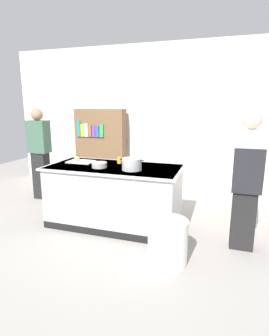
{
  "coord_description": "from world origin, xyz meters",
  "views": [
    {
      "loc": [
        1.5,
        -3.62,
        1.77
      ],
      "look_at": [
        0.25,
        0.2,
        0.85
      ],
      "focal_mm": 29.28,
      "sensor_mm": 36.0,
      "label": 1
    }
  ],
  "objects_px": {
    "mixing_bowl": "(99,165)",
    "person_chef": "(247,178)",
    "stock_pot": "(132,164)",
    "bookshelf": "(101,148)",
    "trash_bin": "(168,242)",
    "person_guest": "(40,152)",
    "juice_cup": "(119,160)",
    "onion": "(77,158)"
  },
  "relations": [
    {
      "from": "onion",
      "to": "juice_cup",
      "type": "relative_size",
      "value": 0.82
    },
    {
      "from": "trash_bin",
      "to": "person_guest",
      "type": "height_order",
      "value": "person_guest"
    },
    {
      "from": "mixing_bowl",
      "to": "person_chef",
      "type": "height_order",
      "value": "person_chef"
    },
    {
      "from": "stock_pot",
      "to": "trash_bin",
      "type": "distance_m",
      "value": 1.18
    },
    {
      "from": "mixing_bowl",
      "to": "juice_cup",
      "type": "bearing_deg",
      "value": 64.52
    },
    {
      "from": "person_guest",
      "to": "person_chef",
      "type": "bearing_deg",
      "value": 91.84
    },
    {
      "from": "trash_bin",
      "to": "bookshelf",
      "type": "height_order",
      "value": "bookshelf"
    },
    {
      "from": "trash_bin",
      "to": "juice_cup",
      "type": "bearing_deg",
      "value": 133.77
    },
    {
      "from": "juice_cup",
      "to": "bookshelf",
      "type": "xyz_separation_m",
      "value": [
        -1.05,
        1.58,
        -0.1
      ]
    },
    {
      "from": "stock_pot",
      "to": "person_guest",
      "type": "relative_size",
      "value": 0.2
    },
    {
      "from": "stock_pot",
      "to": "juice_cup",
      "type": "height_order",
      "value": "stock_pot"
    },
    {
      "from": "juice_cup",
      "to": "person_guest",
      "type": "bearing_deg",
      "value": 165.37
    },
    {
      "from": "stock_pot",
      "to": "bookshelf",
      "type": "relative_size",
      "value": 0.2
    },
    {
      "from": "trash_bin",
      "to": "bookshelf",
      "type": "bearing_deg",
      "value": 127.9
    },
    {
      "from": "onion",
      "to": "juice_cup",
      "type": "bearing_deg",
      "value": 10.0
    },
    {
      "from": "trash_bin",
      "to": "stock_pot",
      "type": "bearing_deg",
      "value": 134.41
    },
    {
      "from": "person_chef",
      "to": "person_guest",
      "type": "xyz_separation_m",
      "value": [
        -3.6,
        0.85,
        -0.0
      ]
    },
    {
      "from": "trash_bin",
      "to": "person_chef",
      "type": "bearing_deg",
      "value": 37.66
    },
    {
      "from": "trash_bin",
      "to": "person_chef",
      "type": "distance_m",
      "value": 1.23
    },
    {
      "from": "bookshelf",
      "to": "juice_cup",
      "type": "bearing_deg",
      "value": -56.46
    },
    {
      "from": "onion",
      "to": "mixing_bowl",
      "type": "distance_m",
      "value": 0.55
    },
    {
      "from": "mixing_bowl",
      "to": "trash_bin",
      "type": "distance_m",
      "value": 1.49
    },
    {
      "from": "onion",
      "to": "mixing_bowl",
      "type": "height_order",
      "value": "onion"
    },
    {
      "from": "mixing_bowl",
      "to": "trash_bin",
      "type": "xyz_separation_m",
      "value": [
        1.15,
        -0.67,
        -0.68
      ]
    },
    {
      "from": "person_chef",
      "to": "onion",
      "type": "bearing_deg",
      "value": 79.47
    },
    {
      "from": "person_chef",
      "to": "person_guest",
      "type": "height_order",
      "value": "same"
    },
    {
      "from": "person_guest",
      "to": "juice_cup",
      "type": "bearing_deg",
      "value": 90.56
    },
    {
      "from": "onion",
      "to": "person_guest",
      "type": "xyz_separation_m",
      "value": [
        -1.13,
        0.59,
        -0.05
      ]
    },
    {
      "from": "trash_bin",
      "to": "person_chef",
      "type": "height_order",
      "value": "person_chef"
    },
    {
      "from": "stock_pot",
      "to": "bookshelf",
      "type": "distance_m",
      "value": 2.38
    },
    {
      "from": "stock_pot",
      "to": "person_guest",
      "type": "bearing_deg",
      "value": 158.8
    },
    {
      "from": "juice_cup",
      "to": "person_chef",
      "type": "distance_m",
      "value": 1.84
    },
    {
      "from": "mixing_bowl",
      "to": "bookshelf",
      "type": "xyz_separation_m",
      "value": [
        -0.88,
        1.93,
        -0.08
      ]
    },
    {
      "from": "stock_pot",
      "to": "person_guest",
      "type": "xyz_separation_m",
      "value": [
        -2.12,
        0.82,
        -0.07
      ]
    },
    {
      "from": "stock_pot",
      "to": "person_chef",
      "type": "bearing_deg",
      "value": -1.2
    },
    {
      "from": "trash_bin",
      "to": "person_chef",
      "type": "xyz_separation_m",
      "value": [
        0.82,
        0.64,
        0.65
      ]
    },
    {
      "from": "juice_cup",
      "to": "trash_bin",
      "type": "relative_size",
      "value": 0.19
    },
    {
      "from": "trash_bin",
      "to": "person_guest",
      "type": "relative_size",
      "value": 0.3
    },
    {
      "from": "onion",
      "to": "person_guest",
      "type": "bearing_deg",
      "value": 152.59
    },
    {
      "from": "onion",
      "to": "stock_pot",
      "type": "bearing_deg",
      "value": -13.43
    },
    {
      "from": "stock_pot",
      "to": "mixing_bowl",
      "type": "distance_m",
      "value": 0.49
    },
    {
      "from": "juice_cup",
      "to": "bookshelf",
      "type": "relative_size",
      "value": 0.06
    }
  ]
}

